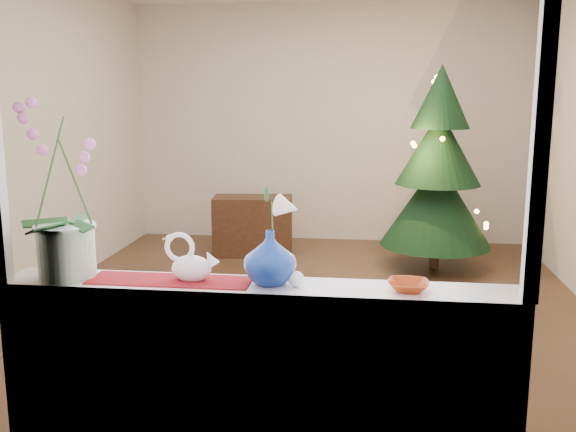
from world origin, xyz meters
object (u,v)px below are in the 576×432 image
(paperweight, at_px, (296,279))
(amber_dish, at_px, (408,287))
(xmas_tree, at_px, (438,168))
(swan, at_px, (191,258))
(blue_vase, at_px, (270,253))
(orchid_pot, at_px, (62,190))
(side_table, at_px, (253,226))

(paperweight, relative_size, amber_dish, 0.46)
(xmas_tree, bearing_deg, amber_dish, -97.53)
(swan, relative_size, xmas_tree, 0.12)
(swan, height_order, blue_vase, blue_vase)
(orchid_pot, bearing_deg, paperweight, -0.59)
(blue_vase, bearing_deg, swan, -179.88)
(xmas_tree, bearing_deg, blue_vase, -105.99)
(blue_vase, height_order, amber_dish, blue_vase)
(orchid_pot, relative_size, paperweight, 11.73)
(blue_vase, bearing_deg, amber_dish, -2.58)
(blue_vase, distance_m, xmas_tree, 3.89)
(blue_vase, distance_m, amber_dish, 0.59)
(amber_dish, bearing_deg, side_table, 108.83)
(orchid_pot, distance_m, paperweight, 1.07)
(xmas_tree, relative_size, side_table, 2.38)
(paperweight, bearing_deg, swan, 176.76)
(paperweight, xyz_separation_m, xmas_tree, (0.96, 3.76, 0.04))
(orchid_pot, xyz_separation_m, blue_vase, (0.89, 0.02, -0.26))
(paperweight, bearing_deg, orchid_pot, 179.41)
(swan, bearing_deg, blue_vase, -13.29)
(amber_dish, bearing_deg, blue_vase, 177.42)
(paperweight, bearing_deg, amber_dish, 0.07)
(swan, distance_m, xmas_tree, 3.99)
(blue_vase, relative_size, amber_dish, 1.84)
(amber_dish, height_order, side_table, amber_dish)
(xmas_tree, height_order, side_table, xmas_tree)
(amber_dish, xyz_separation_m, xmas_tree, (0.50, 3.76, 0.05))
(blue_vase, bearing_deg, paperweight, -13.10)
(orchid_pot, height_order, blue_vase, orchid_pot)
(blue_vase, height_order, paperweight, blue_vase)
(orchid_pot, bearing_deg, xmas_tree, 62.38)
(orchid_pot, height_order, xmas_tree, xmas_tree)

